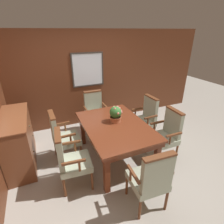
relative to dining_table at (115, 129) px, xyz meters
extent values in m
plane|color=#A39E93|center=(-0.11, -0.14, -0.68)|extent=(14.00, 14.00, 0.00)
cube|color=#5B2D19|center=(-0.11, 1.78, 0.55)|extent=(7.20, 0.06, 2.45)
cube|color=white|center=(0.02, 1.74, 0.81)|extent=(0.77, 0.01, 0.79)
cube|color=#38332D|center=(0.02, 1.74, 1.22)|extent=(0.84, 0.02, 0.04)
cube|color=#38332D|center=(0.02, 1.74, 0.40)|extent=(0.84, 0.02, 0.04)
cube|color=#38332D|center=(-0.38, 1.74, 0.81)|extent=(0.04, 0.02, 0.79)
cube|color=#38332D|center=(0.42, 1.74, 0.81)|extent=(0.03, 0.02, 0.79)
cube|color=maroon|center=(-0.47, -0.74, -0.31)|extent=(0.09, 0.09, 0.73)
cube|color=maroon|center=(0.47, -0.74, -0.31)|extent=(0.09, 0.09, 0.73)
cube|color=maroon|center=(-0.47, 0.74, -0.31)|extent=(0.09, 0.09, 0.73)
cube|color=maroon|center=(0.47, 0.74, -0.31)|extent=(0.09, 0.09, 0.73)
cube|color=maroon|center=(0.00, 0.00, 0.01)|extent=(1.10, 1.62, 0.09)
cube|color=maroon|center=(0.00, 0.00, 0.07)|extent=(1.16, 1.68, 0.04)
cylinder|color=brown|center=(0.22, -0.94, -0.49)|extent=(0.04, 0.04, 0.38)
cylinder|color=brown|center=(-0.21, -0.91, -0.49)|extent=(0.04, 0.04, 0.38)
cylinder|color=brown|center=(0.19, -1.38, -0.49)|extent=(0.04, 0.04, 0.38)
cylinder|color=brown|center=(-0.24, -1.35, -0.49)|extent=(0.04, 0.04, 0.38)
cube|color=#9EA88E|center=(-0.01, -1.14, -0.24)|extent=(0.52, 0.53, 0.11)
cube|color=#9EA88E|center=(-0.02, -1.35, 0.08)|extent=(0.45, 0.11, 0.53)
cube|color=brown|center=(-0.02, -1.35, 0.35)|extent=(0.45, 0.12, 0.03)
cylinder|color=brown|center=(0.25, -1.12, -0.09)|extent=(0.04, 0.04, 0.19)
cube|color=brown|center=(0.24, -1.20, 0.00)|extent=(0.06, 0.35, 0.04)
cylinder|color=brown|center=(-0.26, -1.09, -0.09)|extent=(0.04, 0.04, 0.19)
cube|color=brown|center=(-0.26, -1.16, 0.00)|extent=(0.06, 0.35, 0.04)
cylinder|color=brown|center=(0.66, -0.15, -0.49)|extent=(0.04, 0.04, 0.38)
cylinder|color=brown|center=(0.65, -0.58, -0.49)|extent=(0.04, 0.04, 0.38)
cylinder|color=brown|center=(1.10, -0.16, -0.49)|extent=(0.04, 0.04, 0.38)
cylinder|color=brown|center=(1.09, -0.59, -0.49)|extent=(0.04, 0.04, 0.38)
cube|color=#9EA88E|center=(0.87, -0.37, -0.24)|extent=(0.51, 0.50, 0.11)
cube|color=#9EA88E|center=(1.08, -0.38, 0.08)|extent=(0.09, 0.45, 0.53)
cube|color=brown|center=(1.08, -0.38, 0.35)|extent=(0.10, 0.45, 0.03)
cylinder|color=brown|center=(0.84, -0.12, -0.09)|extent=(0.04, 0.04, 0.19)
cube|color=brown|center=(0.92, -0.12, 0.00)|extent=(0.35, 0.04, 0.04)
cylinder|color=brown|center=(0.83, -0.62, -0.09)|extent=(0.04, 0.04, 0.19)
cube|color=brown|center=(0.90, -0.62, 0.00)|extent=(0.35, 0.04, 0.04)
cylinder|color=brown|center=(0.66, 0.60, -0.49)|extent=(0.04, 0.04, 0.38)
cylinder|color=brown|center=(0.67, 0.17, -0.49)|extent=(0.04, 0.04, 0.38)
cylinder|color=brown|center=(1.09, 0.62, -0.49)|extent=(0.04, 0.04, 0.38)
cylinder|color=brown|center=(1.11, 0.19, -0.49)|extent=(0.04, 0.04, 0.38)
cube|color=#9EA88E|center=(0.88, 0.39, -0.24)|extent=(0.52, 0.51, 0.11)
cube|color=#9EA88E|center=(1.09, 0.40, 0.08)|extent=(0.10, 0.45, 0.53)
cube|color=brown|center=(1.09, 0.40, 0.35)|extent=(0.11, 0.45, 0.03)
cylinder|color=brown|center=(0.84, 0.64, -0.09)|extent=(0.04, 0.04, 0.19)
cube|color=brown|center=(0.91, 0.65, 0.00)|extent=(0.35, 0.05, 0.04)
cylinder|color=brown|center=(0.86, 0.14, -0.09)|extent=(0.04, 0.04, 0.19)
cube|color=brown|center=(0.93, 0.14, 0.00)|extent=(0.35, 0.05, 0.04)
cylinder|color=brown|center=(-0.68, -0.61, -0.49)|extent=(0.04, 0.04, 0.38)
cylinder|color=brown|center=(-0.64, -0.18, -0.49)|extent=(0.04, 0.04, 0.38)
cylinder|color=brown|center=(-1.12, -0.57, -0.49)|extent=(0.04, 0.04, 0.38)
cylinder|color=brown|center=(-1.08, -0.14, -0.49)|extent=(0.04, 0.04, 0.38)
cube|color=#9EA88E|center=(-0.88, -0.37, -0.24)|extent=(0.54, 0.53, 0.11)
cube|color=#9EA88E|center=(-1.09, -0.35, 0.08)|extent=(0.12, 0.45, 0.53)
cube|color=brown|center=(-1.09, -0.35, 0.35)|extent=(0.13, 0.45, 0.03)
cylinder|color=brown|center=(-0.87, -0.63, -0.09)|extent=(0.04, 0.04, 0.19)
cube|color=brown|center=(-0.94, -0.62, 0.00)|extent=(0.35, 0.07, 0.04)
cylinder|color=brown|center=(-0.82, -0.13, -0.09)|extent=(0.04, 0.04, 0.19)
cube|color=brown|center=(-0.89, -0.12, 0.00)|extent=(0.35, 0.07, 0.04)
cylinder|color=brown|center=(-0.23, 0.91, -0.49)|extent=(0.04, 0.04, 0.38)
cylinder|color=brown|center=(0.20, 0.91, -0.49)|extent=(0.04, 0.04, 0.38)
cylinder|color=brown|center=(-0.23, 1.35, -0.49)|extent=(0.04, 0.04, 0.38)
cylinder|color=brown|center=(0.20, 1.35, -0.49)|extent=(0.04, 0.04, 0.38)
cube|color=#9EA88E|center=(-0.02, 1.13, -0.24)|extent=(0.49, 0.50, 0.11)
cube|color=#9EA88E|center=(-0.01, 1.34, 0.08)|extent=(0.45, 0.08, 0.53)
cube|color=brown|center=(-0.01, 1.34, 0.35)|extent=(0.45, 0.09, 0.03)
cylinder|color=brown|center=(-0.27, 1.10, -0.09)|extent=(0.04, 0.04, 0.19)
cube|color=brown|center=(-0.27, 1.17, 0.00)|extent=(0.04, 0.35, 0.04)
cylinder|color=brown|center=(0.24, 1.09, -0.09)|extent=(0.04, 0.04, 0.19)
cube|color=brown|center=(0.24, 1.17, 0.00)|extent=(0.04, 0.35, 0.04)
cylinder|color=brown|center=(-0.66, 0.17, -0.49)|extent=(0.04, 0.04, 0.38)
cylinder|color=brown|center=(-0.67, 0.59, -0.49)|extent=(0.04, 0.04, 0.38)
cylinder|color=brown|center=(-1.10, 0.15, -0.49)|extent=(0.04, 0.04, 0.38)
cylinder|color=brown|center=(-1.11, 0.58, -0.49)|extent=(0.04, 0.04, 0.38)
cube|color=#9EA88E|center=(-0.89, 0.37, -0.24)|extent=(0.51, 0.50, 0.11)
cube|color=#9EA88E|center=(-1.10, 0.37, 0.08)|extent=(0.09, 0.45, 0.53)
cube|color=brown|center=(-1.10, 0.37, 0.35)|extent=(0.10, 0.45, 0.03)
cylinder|color=brown|center=(-0.84, 0.12, -0.09)|extent=(0.04, 0.04, 0.19)
cube|color=brown|center=(-0.92, 0.12, 0.00)|extent=(0.35, 0.05, 0.04)
cylinder|color=brown|center=(-0.86, 0.63, -0.09)|extent=(0.04, 0.04, 0.19)
cube|color=brown|center=(-0.93, 0.62, 0.00)|extent=(0.35, 0.05, 0.04)
cylinder|color=#B2603D|center=(0.06, 0.11, 0.15)|extent=(0.21, 0.21, 0.11)
cylinder|color=#B2603D|center=(0.06, 0.11, 0.20)|extent=(0.23, 0.23, 0.02)
sphere|color=#387033|center=(0.06, 0.11, 0.30)|extent=(0.23, 0.23, 0.23)
sphere|color=#EF756A|center=(0.06, 0.00, 0.32)|extent=(0.04, 0.04, 0.04)
sphere|color=#EF8171|center=(0.06, 0.19, 0.38)|extent=(0.05, 0.05, 0.05)
sphere|color=#F18073|center=(0.03, 0.07, 0.39)|extent=(0.04, 0.04, 0.04)
sphere|color=#E07977|center=(0.13, 0.10, 0.38)|extent=(0.05, 0.05, 0.05)
sphere|color=#E46E7A|center=(0.12, 0.15, 0.38)|extent=(0.05, 0.05, 0.05)
sphere|color=#E16A6E|center=(0.16, 0.07, 0.29)|extent=(0.05, 0.05, 0.05)
sphere|color=#DD6F6A|center=(0.17, 0.10, 0.31)|extent=(0.05, 0.05, 0.05)
cube|color=brown|center=(-1.74, 0.58, -0.18)|extent=(0.45, 1.30, 1.00)
cube|color=brown|center=(-1.74, 0.58, 0.33)|extent=(0.47, 1.32, 0.02)
sphere|color=#4C422D|center=(-1.51, 0.58, 0.10)|extent=(0.03, 0.03, 0.03)
sphere|color=#4C422D|center=(-1.51, 0.29, -0.28)|extent=(0.03, 0.03, 0.03)
sphere|color=#4C422D|center=(-1.51, 0.87, -0.28)|extent=(0.03, 0.03, 0.03)
camera|label=1|loc=(-1.22, -2.66, 1.73)|focal=28.00mm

